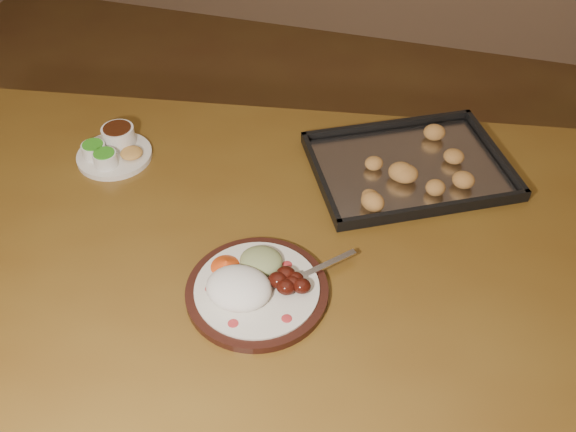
% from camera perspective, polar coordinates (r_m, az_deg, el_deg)
% --- Properties ---
extents(ground, '(4.00, 4.00, 0.00)m').
position_cam_1_polar(ground, '(2.03, -6.08, -10.56)').
color(ground, brown).
rests_on(ground, ground).
extents(dining_table, '(1.62, 1.12, 0.75)m').
position_cam_1_polar(dining_table, '(1.31, -2.65, -5.07)').
color(dining_table, brown).
rests_on(dining_table, ground).
extents(dinner_plate, '(0.28, 0.26, 0.06)m').
position_cam_1_polar(dinner_plate, '(1.14, -3.06, -6.25)').
color(dinner_plate, black).
rests_on(dinner_plate, dining_table).
extents(condiment_saucer, '(0.16, 0.16, 0.06)m').
position_cam_1_polar(condiment_saucer, '(1.47, -15.27, 5.76)').
color(condiment_saucer, silver).
rests_on(condiment_saucer, dining_table).
extents(baking_tray, '(0.50, 0.46, 0.04)m').
position_cam_1_polar(baking_tray, '(1.41, 10.73, 4.42)').
color(baking_tray, black).
rests_on(baking_tray, dining_table).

